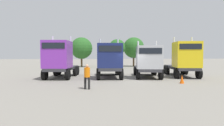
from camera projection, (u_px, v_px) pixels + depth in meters
name	position (u px, v px, depth m)	size (l,w,h in m)	color
ground	(130.00, 80.00, 17.30)	(200.00, 200.00, 0.00)	gray
semi_truck_purple	(59.00, 59.00, 18.19)	(3.12, 6.00, 4.36)	#333338
semi_truck_navy	(109.00, 60.00, 18.50)	(2.80, 6.47, 4.10)	#333338
semi_truck_silver	(148.00, 61.00, 18.61)	(3.48, 6.30, 3.89)	#333338
semi_truck_yellow	(184.00, 59.00, 19.22)	(3.56, 6.65, 4.33)	#333338
visitor_in_hivis	(87.00, 75.00, 12.44)	(0.51, 0.51, 1.74)	black
traffic_cone_mid	(182.00, 79.00, 15.05)	(0.36, 0.36, 0.70)	#F2590C
oak_far_left	(82.00, 48.00, 36.27)	(4.35, 4.35, 5.97)	#4C3823
oak_far_centre	(117.00, 47.00, 33.59)	(3.04, 3.04, 5.37)	#4C3823
oak_far_right	(134.00, 48.00, 37.83)	(4.35, 4.35, 6.13)	#4C3823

